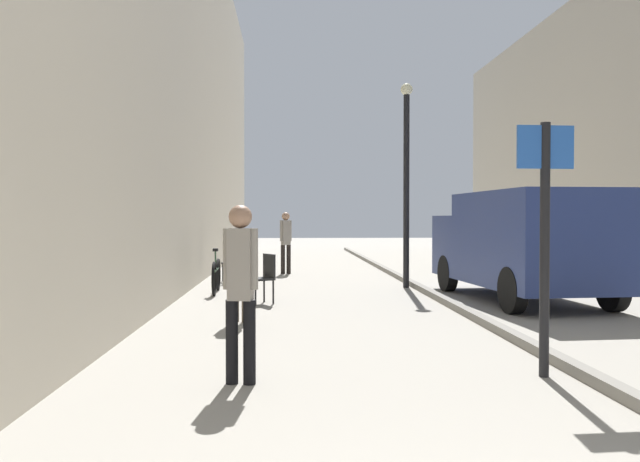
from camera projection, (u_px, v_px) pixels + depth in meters
ground_plane at (356, 297)px, 13.35m from camera, size 80.00×80.00×0.00m
building_facade_left at (93, 38)px, 12.98m from camera, size 3.39×40.00×10.47m
kerb_strip at (432, 294)px, 13.43m from camera, size 0.16×40.00×0.12m
pedestrian_main_foreground at (286, 238)px, 18.97m from camera, size 0.34×0.27×1.80m
pedestrian_mid_block at (241, 281)px, 6.35m from camera, size 0.35×0.23×1.75m
pedestrian_far_crossing at (240, 260)px, 10.15m from camera, size 0.33×0.24×1.69m
delivery_van at (522, 242)px, 12.77m from camera, size 2.41×5.10×2.13m
street_sign_post at (545, 226)px, 6.63m from camera, size 0.60×0.10×2.60m
lamp_post at (406, 171)px, 15.14m from camera, size 0.28×0.28×4.76m
bicycle_leaning at (216, 276)px, 14.06m from camera, size 0.11×1.77×0.98m
cafe_chair_near_window at (264, 275)px, 12.38m from camera, size 0.60×0.60×0.94m
cafe_chair_by_doorway at (233, 261)px, 16.50m from camera, size 0.58×0.58×0.94m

